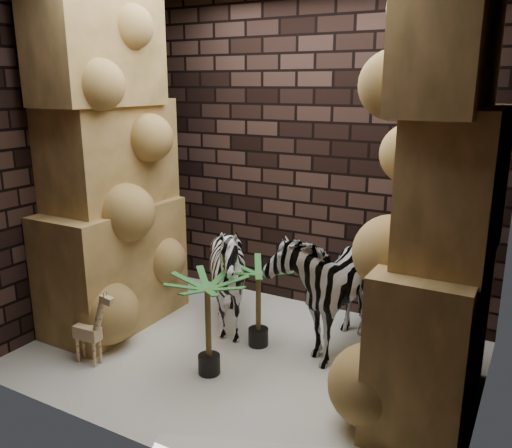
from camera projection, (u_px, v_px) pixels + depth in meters
The scene contains 12 objects.
floor at pixel (247, 356), 4.30m from camera, with size 3.50×3.50×0.00m, color silver.
wall_back at pixel (312, 155), 4.97m from camera, with size 3.50×3.50×0.00m, color black.
wall_front at pixel (130, 209), 2.86m from camera, with size 3.50×3.50×0.00m, color black.
wall_left at pixel (78, 159), 4.74m from camera, with size 3.00×3.00×0.00m, color black.
wall_right at pixel (503, 199), 3.09m from camera, with size 3.00×3.00×0.00m, color black.
rock_pillar_left at pixel (107, 162), 4.57m from camera, with size 0.68×1.30×3.00m, color tan, non-canonical shape.
rock_pillar_right at pixel (445, 194), 3.25m from camera, with size 0.58×1.25×3.00m, color tan, non-canonical shape.
zebra_right at pixel (329, 274), 4.37m from camera, with size 0.57×1.06×1.26m, color white.
zebra_left at pixel (229, 281), 4.59m from camera, with size 0.86×1.07×0.97m, color white.
giraffe_toy at pixel (87, 324), 4.13m from camera, with size 0.34×0.11×0.66m, color #DCBC84, non-canonical shape.
palm_front at pixel (258, 304), 4.40m from camera, with size 0.36×0.36×0.74m, color #1A5720, non-canonical shape.
palm_back at pixel (208, 326), 3.95m from camera, with size 0.36×0.36×0.79m, color #1A5720, non-canonical shape.
Camera 1 is at (1.95, -3.35, 2.16)m, focal length 36.96 mm.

